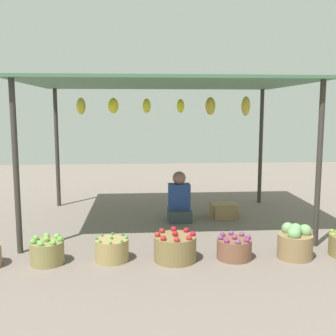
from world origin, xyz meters
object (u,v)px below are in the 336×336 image
at_px(basket_green_chilies, 112,250).
at_px(basket_cabbages, 295,243).
at_px(basket_purple_onions, 234,248).
at_px(basket_green_apples, 47,252).
at_px(vendor_person, 179,202).
at_px(wooden_crate_stacked_rear, 224,212).
at_px(wooden_crate_near_vendor, 224,210).
at_px(basket_red_apples, 175,248).

distance_m(basket_green_chilies, basket_cabbages, 2.16).
bearing_deg(basket_green_chilies, basket_purple_onions, -1.48).
xyz_separation_m(basket_green_apples, basket_purple_onions, (2.17, 0.01, -0.01)).
relative_size(vendor_person, basket_green_apples, 2.04).
relative_size(basket_purple_onions, wooden_crate_stacked_rear, 1.25).
distance_m(basket_green_apples, basket_green_chilies, 0.73).
bearing_deg(wooden_crate_stacked_rear, basket_green_apples, -143.04).
relative_size(basket_purple_onions, basket_cabbages, 0.98).
height_order(vendor_person, basket_cabbages, vendor_person).
xyz_separation_m(basket_purple_onions, wooden_crate_stacked_rear, (0.25, 1.81, -0.02)).
bearing_deg(basket_green_chilies, vendor_person, 60.76).
bearing_deg(basket_cabbages, basket_green_apples, 179.57).
xyz_separation_m(basket_purple_onions, wooden_crate_near_vendor, (0.28, 1.89, -0.02)).
bearing_deg(basket_cabbages, wooden_crate_near_vendor, 103.09).
relative_size(basket_green_apples, wooden_crate_stacked_rear, 1.16).
xyz_separation_m(basket_cabbages, wooden_crate_near_vendor, (-0.45, 1.92, -0.08)).
bearing_deg(basket_red_apples, vendor_person, 82.82).
distance_m(basket_red_apples, wooden_crate_stacked_rear, 2.05).
bearing_deg(basket_green_chilies, wooden_crate_stacked_rear, 46.44).
xyz_separation_m(vendor_person, basket_green_chilies, (-0.96, -1.71, -0.17)).
bearing_deg(basket_purple_onions, wooden_crate_near_vendor, 81.71).
xyz_separation_m(basket_green_chilies, basket_cabbages, (2.16, -0.07, 0.05)).
bearing_deg(basket_cabbages, wooden_crate_stacked_rear, 104.37).
distance_m(vendor_person, basket_purple_onions, 1.82).
height_order(basket_green_chilies, basket_cabbages, basket_cabbages).
bearing_deg(basket_green_apples, basket_green_chilies, 3.51).
height_order(basket_red_apples, wooden_crate_near_vendor, basket_red_apples).
xyz_separation_m(basket_green_apples, wooden_crate_near_vendor, (2.44, 1.90, -0.03)).
height_order(basket_green_chilies, wooden_crate_stacked_rear, basket_green_chilies).
bearing_deg(vendor_person, wooden_crate_stacked_rear, 5.13).
distance_m(vendor_person, basket_green_apples, 2.44).
relative_size(basket_cabbages, wooden_crate_stacked_rear, 1.28).
bearing_deg(basket_red_apples, basket_cabbages, -0.87).
bearing_deg(basket_green_apples, basket_purple_onions, 0.20).
relative_size(basket_green_chilies, basket_cabbages, 0.92).
bearing_deg(basket_green_chilies, basket_green_apples, -176.49).
relative_size(basket_green_chilies, wooden_crate_near_vendor, 0.89).
distance_m(basket_green_apples, basket_red_apples, 1.47).
height_order(basket_cabbages, wooden_crate_stacked_rear, basket_cabbages).
bearing_deg(basket_red_apples, wooden_crate_stacked_rear, 62.39).
height_order(basket_red_apples, wooden_crate_stacked_rear, basket_red_apples).
relative_size(vendor_person, basket_green_chilies, 2.00).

